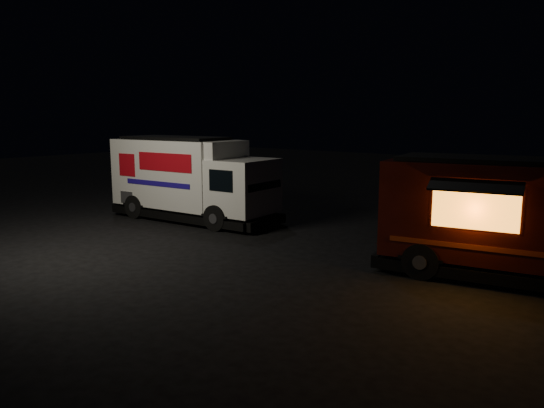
{
  "coord_description": "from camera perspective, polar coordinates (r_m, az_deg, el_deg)",
  "views": [
    {
      "loc": [
        11.27,
        -11.14,
        3.99
      ],
      "look_at": [
        0.65,
        2.0,
        1.17
      ],
      "focal_mm": 35.0,
      "sensor_mm": 36.0,
      "label": 1
    }
  ],
  "objects": [
    {
      "name": "ground",
      "position": [
        16.34,
        -6.22,
        -4.7
      ],
      "size": [
        80.0,
        80.0,
        0.0
      ],
      "primitive_type": "plane",
      "color": "black",
      "rests_on": "ground"
    },
    {
      "name": "red_truck",
      "position": [
        14.12,
        24.6,
        -1.56
      ],
      "size": [
        6.73,
        3.43,
        2.99
      ],
      "primitive_type": null,
      "rotation": [
        0.0,
        0.0,
        0.17
      ],
      "color": "#3E0F0B",
      "rests_on": "ground"
    },
    {
      "name": "white_truck",
      "position": [
        20.52,
        -8.43,
        2.68
      ],
      "size": [
        7.2,
        2.95,
        3.19
      ],
      "primitive_type": null,
      "rotation": [
        0.0,
        0.0,
        0.08
      ],
      "color": "silver",
      "rests_on": "ground"
    }
  ]
}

